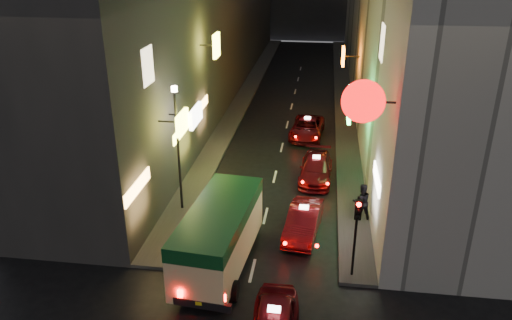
% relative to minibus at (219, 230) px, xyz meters
% --- Properties ---
extents(sidewalk_left, '(1.50, 52.00, 0.15)m').
position_rel_minibus_xyz_m(sidewalk_left, '(-2.89, 25.35, -1.64)').
color(sidewalk_left, '#42403E').
rests_on(sidewalk_left, ground).
extents(sidewalk_right, '(1.50, 52.00, 0.15)m').
position_rel_minibus_xyz_m(sidewalk_right, '(5.61, 25.35, -1.64)').
color(sidewalk_right, '#42403E').
rests_on(sidewalk_right, ground).
extents(minibus, '(2.75, 6.47, 2.71)m').
position_rel_minibus_xyz_m(minibus, '(0.00, 0.00, 0.00)').
color(minibus, beige).
rests_on(minibus, ground).
extents(taxi_second, '(2.48, 4.91, 1.67)m').
position_rel_minibus_xyz_m(taxi_second, '(3.26, 2.99, -0.96)').
color(taxi_second, '#610A0F').
rests_on(taxi_second, ground).
extents(taxi_third, '(2.07, 4.69, 1.64)m').
position_rel_minibus_xyz_m(taxi_third, '(3.68, 8.91, -0.98)').
color(taxi_third, '#610A0F').
rests_on(taxi_third, ground).
extents(taxi_far, '(2.28, 4.81, 1.66)m').
position_rel_minibus_xyz_m(taxi_far, '(2.89, 15.57, -0.97)').
color(taxi_far, '#610A0F').
rests_on(taxi_far, ground).
extents(pedestrian_sidewalk, '(0.87, 0.66, 2.06)m').
position_rel_minibus_xyz_m(pedestrian_sidewalk, '(5.92, 4.48, -0.53)').
color(pedestrian_sidewalk, black).
rests_on(pedestrian_sidewalk, sidewalk_right).
extents(traffic_light, '(0.26, 0.43, 3.50)m').
position_rel_minibus_xyz_m(traffic_light, '(5.36, -0.18, 0.97)').
color(traffic_light, black).
rests_on(traffic_light, sidewalk_right).
extents(lamp_post, '(0.28, 0.28, 6.22)m').
position_rel_minibus_xyz_m(lamp_post, '(-2.84, 4.35, 2.01)').
color(lamp_post, black).
rests_on(lamp_post, sidewalk_left).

